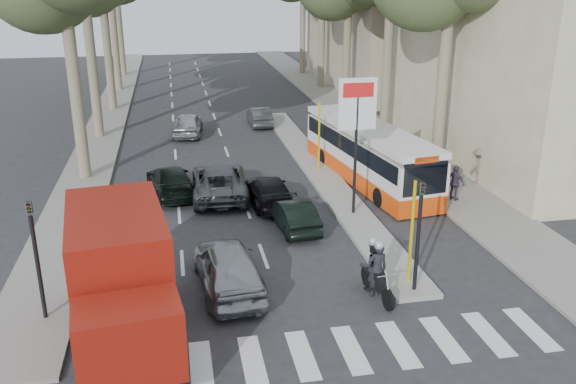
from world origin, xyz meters
name	(u,v)px	position (x,y,z in m)	size (l,w,h in m)	color
ground	(301,280)	(0.00, 0.00, 0.00)	(120.00, 120.00, 0.00)	#28282B
sidewalk_right	(345,109)	(8.60, 25.00, 0.06)	(3.20, 70.00, 0.12)	gray
median_left	(112,109)	(-8.00, 28.00, 0.06)	(2.40, 64.00, 0.12)	gray
traffic_island	(318,170)	(3.25, 11.00, 0.08)	(1.50, 26.00, 0.16)	gray
billboard	(357,127)	(3.25, 5.00, 3.70)	(1.50, 12.10, 5.60)	yellow
traffic_light_island	(420,219)	(3.25, -1.50, 2.49)	(0.16, 0.41, 3.60)	black
traffic_light_left	(34,241)	(-7.60, -1.00, 2.49)	(0.16, 0.41, 3.60)	black
silver_hatchback	(228,267)	(-2.32, -0.13, 0.76)	(1.79, 4.45, 1.51)	#9FA2A7
dark_hatchback	(293,214)	(0.62, 4.22, 0.58)	(1.23, 3.54, 1.17)	black
queue_car_a	(219,181)	(-1.88, 8.36, 0.70)	(2.32, 5.03, 1.40)	#494B50
queue_car_b	(269,191)	(0.10, 7.00, 0.60)	(1.67, 4.12, 1.19)	black
queue_car_c	(188,124)	(-2.84, 19.56, 0.69)	(1.64, 4.07, 1.39)	#ABAEB3
queue_car_d	(259,116)	(1.80, 21.32, 0.60)	(1.26, 3.62, 1.19)	#44474A
queue_car_e	(170,181)	(-4.00, 9.00, 0.64)	(1.78, 4.38, 1.27)	black
red_truck	(121,278)	(-5.30, -2.29, 1.81)	(3.18, 6.65, 3.42)	black
city_bus	(368,152)	(5.19, 9.19, 1.42)	(3.60, 10.41, 2.69)	#E4450C
motorcycle	(375,269)	(2.02, -1.27, 0.85)	(0.85, 2.20, 1.87)	black
pedestrian_near	(455,183)	(7.95, 5.70, 0.89)	(0.90, 0.44, 1.54)	#3B324B
pedestrian_far	(478,166)	(10.00, 7.63, 0.94)	(1.05, 0.47, 1.63)	#6D5C52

